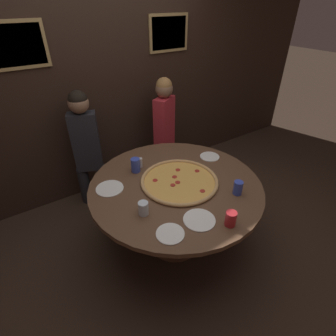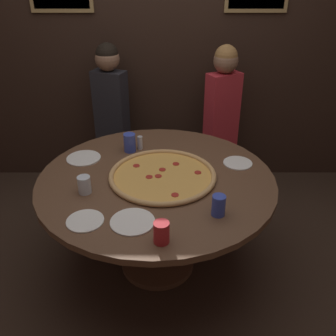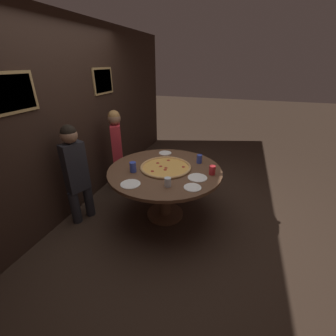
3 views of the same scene
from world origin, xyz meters
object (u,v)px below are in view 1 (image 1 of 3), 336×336
at_px(white_plate_left_side, 110,188).
at_px(diner_centre_back, 86,144).
at_px(drink_cup_far_right, 231,219).
at_px(drink_cup_near_right, 136,165).
at_px(white_plate_beside_cup, 210,157).
at_px(white_plate_right_side, 170,234).
at_px(dining_table, 175,196).
at_px(diner_side_left, 164,126).
at_px(white_plate_far_back, 199,220).
at_px(drink_cup_by_shaker, 238,188).
at_px(giant_pizza, 179,181).
at_px(condiment_shaker, 140,163).
at_px(drink_cup_beside_pizza, 143,208).

bearing_deg(white_plate_left_side, diner_centre_back, 84.07).
relative_size(drink_cup_far_right, drink_cup_near_right, 0.88).
xyz_separation_m(white_plate_beside_cup, white_plate_left_side, (-1.06, 0.07, 0.00)).
xyz_separation_m(drink_cup_far_right, white_plate_right_side, (-0.41, 0.16, -0.05)).
xyz_separation_m(dining_table, drink_cup_near_right, (-0.20, 0.36, 0.20)).
distance_m(white_plate_beside_cup, diner_side_left, 0.84).
height_order(drink_cup_near_right, white_plate_far_back, drink_cup_near_right).
xyz_separation_m(white_plate_left_side, diner_centre_back, (0.09, 0.83, 0.03)).
relative_size(drink_cup_by_shaker, diner_centre_back, 0.09).
bearing_deg(drink_cup_by_shaker, white_plate_right_side, -175.06).
relative_size(white_plate_right_side, white_plate_beside_cup, 1.02).
bearing_deg(drink_cup_by_shaker, white_plate_beside_cup, 70.68).
distance_m(drink_cup_far_right, diner_centre_back, 1.75).
xyz_separation_m(drink_cup_by_shaker, diner_centre_back, (-0.77, 1.47, -0.03)).
relative_size(giant_pizza, drink_cup_by_shaker, 5.72).
height_order(drink_cup_far_right, white_plate_far_back, drink_cup_far_right).
height_order(condiment_shaker, diner_side_left, diner_side_left).
xyz_separation_m(dining_table, white_plate_beside_cup, (0.55, 0.18, 0.14)).
bearing_deg(condiment_shaker, drink_cup_by_shaker, -59.27).
distance_m(giant_pizza, white_plate_beside_cup, 0.54).
distance_m(drink_cup_beside_pizza, drink_cup_by_shaker, 0.79).
height_order(white_plate_right_side, white_plate_far_back, same).
xyz_separation_m(drink_cup_beside_pizza, diner_side_left, (0.96, 1.20, -0.03)).
bearing_deg(giant_pizza, drink_cup_beside_pizza, -158.94).
bearing_deg(drink_cup_near_right, drink_cup_by_shaker, -54.37).
distance_m(drink_cup_far_right, drink_cup_by_shaker, 0.38).
relative_size(white_plate_right_side, white_plate_far_back, 0.84).
relative_size(giant_pizza, condiment_shaker, 7.03).
bearing_deg(diner_centre_back, diner_side_left, -161.71).
height_order(giant_pizza, diner_side_left, diner_side_left).
bearing_deg(dining_table, giant_pizza, -0.78).
relative_size(drink_cup_far_right, white_plate_right_side, 0.58).
bearing_deg(drink_cup_far_right, drink_cup_beside_pizza, 136.26).
xyz_separation_m(diner_side_left, diner_centre_back, (-0.97, 0.05, 0.00)).
bearing_deg(drink_cup_by_shaker, condiment_shaker, 120.73).
bearing_deg(giant_pizza, drink_cup_by_shaker, -52.17).
height_order(white_plate_right_side, diner_side_left, diner_side_left).
relative_size(drink_cup_by_shaker, drink_cup_near_right, 0.90).
height_order(drink_cup_by_shaker, white_plate_far_back, drink_cup_by_shaker).
relative_size(drink_cup_far_right, white_plate_left_side, 0.49).
distance_m(diner_side_left, diner_centre_back, 0.97).
distance_m(condiment_shaker, diner_centre_back, 0.74).
bearing_deg(diner_centre_back, drink_cup_by_shaker, 139.14).
bearing_deg(drink_cup_by_shaker, white_plate_left_side, 143.07).
relative_size(drink_cup_far_right, drink_cup_by_shaker, 0.97).
relative_size(white_plate_right_side, white_plate_left_side, 0.85).
bearing_deg(diner_side_left, giant_pizza, 35.85).
distance_m(drink_cup_near_right, white_plate_right_side, 0.84).
bearing_deg(giant_pizza, drink_cup_near_right, 123.12).
bearing_deg(white_plate_right_side, drink_cup_near_right, 78.59).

